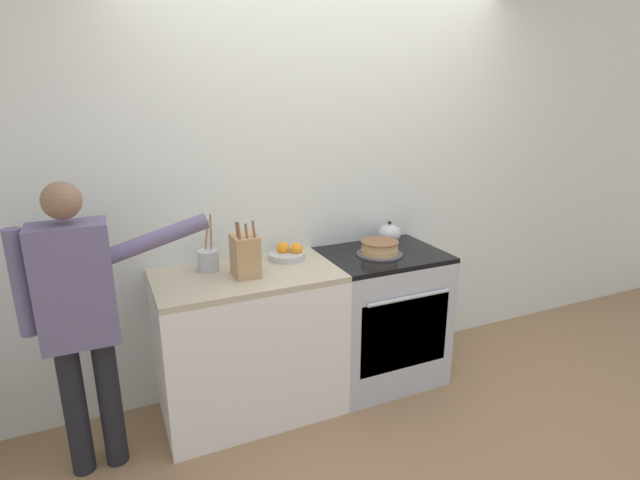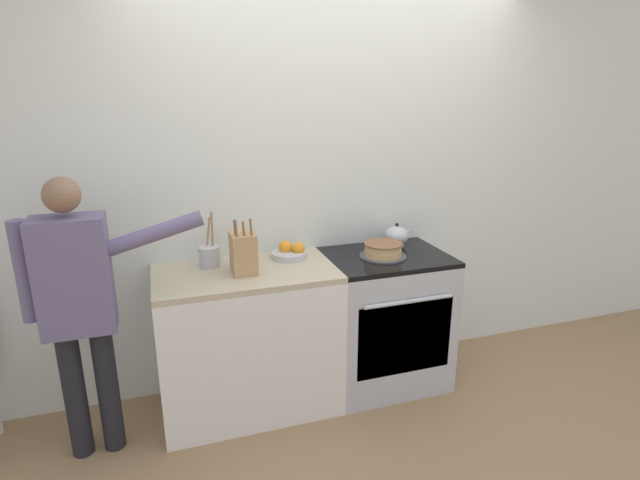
{
  "view_description": "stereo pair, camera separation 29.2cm",
  "coord_description": "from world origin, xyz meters",
  "px_view_note": "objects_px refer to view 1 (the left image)",
  "views": [
    {
      "loc": [
        -1.35,
        -2.28,
        1.88
      ],
      "look_at": [
        -0.19,
        0.26,
        1.04
      ],
      "focal_mm": 28.0,
      "sensor_mm": 36.0,
      "label": 1
    },
    {
      "loc": [
        -1.08,
        -2.39,
        1.88
      ],
      "look_at": [
        -0.19,
        0.26,
        1.04
      ],
      "focal_mm": 28.0,
      "sensor_mm": 36.0,
      "label": 2
    }
  ],
  "objects_px": {
    "layer_cake": "(380,248)",
    "person_baker": "(80,309)",
    "knife_block": "(245,255)",
    "tea_kettle": "(389,234)",
    "utensil_crock": "(208,260)",
    "stove_range": "(381,316)",
    "fruit_bowl": "(288,253)"
  },
  "relations": [
    {
      "from": "stove_range",
      "to": "utensil_crock",
      "type": "xyz_separation_m",
      "value": [
        -1.08,
        0.14,
        0.51
      ]
    },
    {
      "from": "layer_cake",
      "to": "person_baker",
      "type": "xyz_separation_m",
      "value": [
        -1.71,
        -0.12,
        -0.04
      ]
    },
    {
      "from": "tea_kettle",
      "to": "utensil_crock",
      "type": "xyz_separation_m",
      "value": [
        -1.22,
        -0.02,
        -0.0
      ]
    },
    {
      "from": "tea_kettle",
      "to": "person_baker",
      "type": "xyz_separation_m",
      "value": [
        -1.89,
        -0.3,
        -0.06
      ]
    },
    {
      "from": "person_baker",
      "to": "knife_block",
      "type": "bearing_deg",
      "value": -3.37
    },
    {
      "from": "stove_range",
      "to": "utensil_crock",
      "type": "relative_size",
      "value": 2.66
    },
    {
      "from": "layer_cake",
      "to": "tea_kettle",
      "type": "height_order",
      "value": "tea_kettle"
    },
    {
      "from": "fruit_bowl",
      "to": "person_baker",
      "type": "height_order",
      "value": "person_baker"
    },
    {
      "from": "tea_kettle",
      "to": "knife_block",
      "type": "distance_m",
      "value": 1.07
    },
    {
      "from": "stove_range",
      "to": "tea_kettle",
      "type": "relative_size",
      "value": 4.65
    },
    {
      "from": "fruit_bowl",
      "to": "knife_block",
      "type": "bearing_deg",
      "value": -150.95
    },
    {
      "from": "tea_kettle",
      "to": "utensil_crock",
      "type": "relative_size",
      "value": 0.57
    },
    {
      "from": "layer_cake",
      "to": "person_baker",
      "type": "bearing_deg",
      "value": -176.01
    },
    {
      "from": "layer_cake",
      "to": "knife_block",
      "type": "xyz_separation_m",
      "value": [
        -0.87,
        -0.01,
        0.08
      ]
    },
    {
      "from": "fruit_bowl",
      "to": "person_baker",
      "type": "relative_size",
      "value": 0.14
    },
    {
      "from": "utensil_crock",
      "to": "fruit_bowl",
      "type": "xyz_separation_m",
      "value": [
        0.49,
        0.01,
        -0.03
      ]
    },
    {
      "from": "knife_block",
      "to": "person_baker",
      "type": "distance_m",
      "value": 0.86
    },
    {
      "from": "layer_cake",
      "to": "knife_block",
      "type": "distance_m",
      "value": 0.87
    },
    {
      "from": "tea_kettle",
      "to": "utensil_crock",
      "type": "height_order",
      "value": "utensil_crock"
    },
    {
      "from": "layer_cake",
      "to": "knife_block",
      "type": "height_order",
      "value": "knife_block"
    },
    {
      "from": "tea_kettle",
      "to": "utensil_crock",
      "type": "distance_m",
      "value": 1.22
    },
    {
      "from": "utensil_crock",
      "to": "person_baker",
      "type": "height_order",
      "value": "person_baker"
    },
    {
      "from": "knife_block",
      "to": "person_baker",
      "type": "bearing_deg",
      "value": -172.33
    },
    {
      "from": "utensil_crock",
      "to": "layer_cake",
      "type": "bearing_deg",
      "value": -8.84
    },
    {
      "from": "tea_kettle",
      "to": "utensil_crock",
      "type": "bearing_deg",
      "value": -179.03
    },
    {
      "from": "layer_cake",
      "to": "utensil_crock",
      "type": "bearing_deg",
      "value": 171.16
    },
    {
      "from": "stove_range",
      "to": "person_baker",
      "type": "height_order",
      "value": "person_baker"
    },
    {
      "from": "layer_cake",
      "to": "person_baker",
      "type": "relative_size",
      "value": 0.19
    },
    {
      "from": "layer_cake",
      "to": "tea_kettle",
      "type": "xyz_separation_m",
      "value": [
        0.18,
        0.18,
        0.02
      ]
    },
    {
      "from": "stove_range",
      "to": "tea_kettle",
      "type": "bearing_deg",
      "value": 48.26
    },
    {
      "from": "knife_block",
      "to": "utensil_crock",
      "type": "height_order",
      "value": "utensil_crock"
    },
    {
      "from": "tea_kettle",
      "to": "knife_block",
      "type": "height_order",
      "value": "knife_block"
    }
  ]
}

